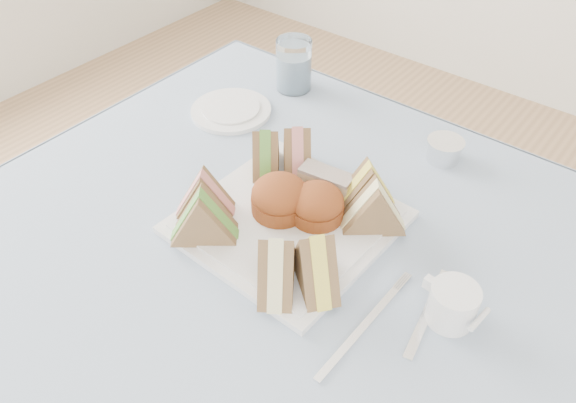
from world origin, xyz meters
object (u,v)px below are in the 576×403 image
Objects in this scene: table at (265,385)px; creamer_jug at (453,305)px; water_glass at (294,65)px; serving_plate at (288,222)px.

creamer_jug is at bearing 15.19° from table.
water_glass is 1.66× the size of creamer_jug.
serving_plate is at bearing 94.91° from table.
table is at bearing -158.61° from creamer_jug.
water_glass is at bearing 153.54° from creamer_jug.
water_glass is at bearing 128.39° from serving_plate.
serving_plate is 2.76× the size of water_glass.
water_glass is (-0.25, 0.34, 0.05)m from serving_plate.
creamer_jug reaches higher than table.
table is at bearing -83.45° from serving_plate.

